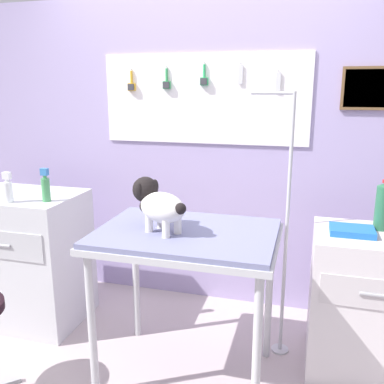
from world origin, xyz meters
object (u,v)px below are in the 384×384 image
Objects in this scene: detangler_spray at (8,190)px; grooming_arm at (285,239)px; cabinet_right at (370,303)px; dog at (157,204)px; counter_left at (26,257)px; soda_bottle at (382,206)px; grooming_table at (186,246)px.

grooming_arm is at bearing 9.07° from detangler_spray.
cabinet_right is 2.32m from detangler_spray.
dog is at bearing -147.21° from grooming_arm.
counter_left is 0.59m from detangler_spray.
counter_left is 4.73× the size of detangler_spray.
soda_bottle is (2.25, 0.34, -0.03)m from detangler_spray.
dog is at bearing -163.38° from grooming_table.
soda_bottle reaches higher than detangler_spray.
detangler_spray is (-1.21, 0.10, 0.21)m from grooming_table.
detangler_spray is (0.08, -0.20, 0.55)m from counter_left.
counter_left reaches higher than grooming_table.
grooming_arm is 0.83m from dog.
detangler_spray is at bearing 172.08° from dog.
detangler_spray is at bearing -69.34° from counter_left.
grooming_table is 5.03× the size of detangler_spray.
cabinet_right is 4.31× the size of detangler_spray.
detangler_spray is (-1.72, -0.27, 0.26)m from grooming_arm.
soda_bottle is (2.33, 0.13, 0.52)m from counter_left.
counter_left is (-1.29, 0.31, -0.34)m from grooming_table.
grooming_arm is 0.58m from soda_bottle.
dog is 1.92× the size of detangler_spray.
soda_bottle is (0.53, 0.06, 0.23)m from grooming_arm.
soda_bottle is at bearing 8.47° from detangler_spray.
counter_left is at bearing -177.66° from grooming_arm.
detangler_spray is at bearing 175.09° from grooming_table.
dog is at bearing -161.62° from cabinet_right.
soda_bottle is at bearing 3.31° from counter_left.
cabinet_right is at bearing -104.00° from soda_bottle.
dog is 1.07m from detangler_spray.
soda_bottle reaches higher than cabinet_right.
dog reaches higher than soda_bottle.
detangler_spray is at bearing -170.93° from grooming_arm.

